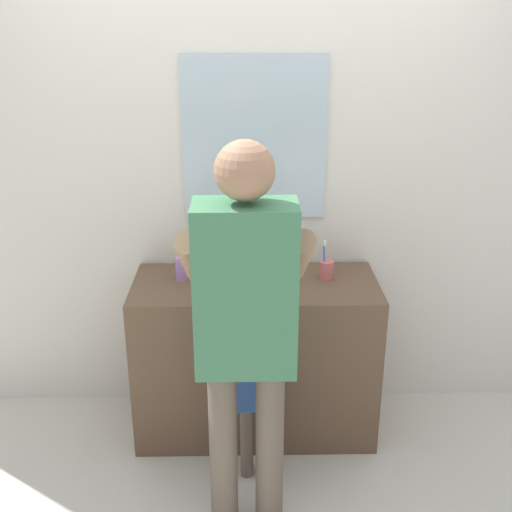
# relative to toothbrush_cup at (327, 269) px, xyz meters

# --- Properties ---
(ground_plane) EXTENTS (14.00, 14.00, 0.00)m
(ground_plane) POSITION_rel_toothbrush_cup_xyz_m (-0.37, -0.35, -0.91)
(ground_plane) COLOR silver
(back_wall) EXTENTS (4.40, 0.10, 2.70)m
(back_wall) POSITION_rel_toothbrush_cup_xyz_m (-0.37, 0.27, 0.44)
(back_wall) COLOR silver
(back_wall) RESTS_ON ground
(vanity_cabinet) EXTENTS (1.25, 0.54, 0.86)m
(vanity_cabinet) POSITION_rel_toothbrush_cup_xyz_m (-0.37, -0.05, -0.48)
(vanity_cabinet) COLOR brown
(vanity_cabinet) RESTS_ON ground
(sink_basin) EXTENTS (0.33, 0.33, 0.11)m
(sink_basin) POSITION_rel_toothbrush_cup_xyz_m (-0.37, -0.07, 0.01)
(sink_basin) COLOR silver
(sink_basin) RESTS_ON vanity_cabinet
(faucet) EXTENTS (0.18, 0.14, 0.18)m
(faucet) POSITION_rel_toothbrush_cup_xyz_m (-0.37, 0.13, 0.03)
(faucet) COLOR #B7BABF
(faucet) RESTS_ON vanity_cabinet
(toothbrush_cup) EXTENTS (0.07, 0.07, 0.21)m
(toothbrush_cup) POSITION_rel_toothbrush_cup_xyz_m (0.00, 0.00, 0.00)
(toothbrush_cup) COLOR #D86666
(toothbrush_cup) RESTS_ON vanity_cabinet
(soap_bottle) EXTENTS (0.06, 0.06, 0.17)m
(soap_bottle) POSITION_rel_toothbrush_cup_xyz_m (-0.74, -0.01, 0.02)
(soap_bottle) COLOR #B27FC6
(soap_bottle) RESTS_ON vanity_cabinet
(child_toddler) EXTENTS (0.27, 0.27, 0.88)m
(child_toddler) POSITION_rel_toothbrush_cup_xyz_m (-0.37, -0.45, -0.38)
(child_toddler) COLOR #6B5B4C
(child_toddler) RESTS_ON ground
(adult_parent) EXTENTS (0.54, 0.56, 1.73)m
(adult_parent) POSITION_rel_toothbrush_cup_xyz_m (-0.42, -0.74, 0.13)
(adult_parent) COLOR #6B5B4C
(adult_parent) RESTS_ON ground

